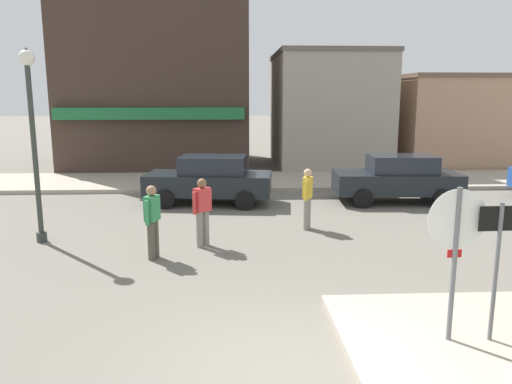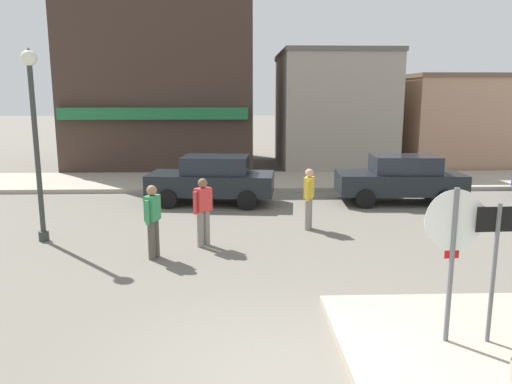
{
  "view_description": "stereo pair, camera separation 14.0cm",
  "coord_description": "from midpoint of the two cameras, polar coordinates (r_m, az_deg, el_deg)",
  "views": [
    {
      "loc": [
        -0.71,
        -5.67,
        3.49
      ],
      "look_at": [
        -0.2,
        4.5,
        1.5
      ],
      "focal_mm": 35.0,
      "sensor_mm": 36.0,
      "label": 1
    },
    {
      "loc": [
        -0.57,
        -5.67,
        3.49
      ],
      "look_at": [
        -0.2,
        4.5,
        1.5
      ],
      "focal_mm": 35.0,
      "sensor_mm": 36.0,
      "label": 2
    }
  ],
  "objects": [
    {
      "name": "building_storefront_left_mid",
      "position": [
        27.45,
        20.91,
        7.7
      ],
      "size": [
        5.81,
        6.56,
        4.44
      ],
      "color": "tan",
      "rests_on": "ground"
    },
    {
      "name": "pedestrian_kerb_side",
      "position": [
        13.09,
        5.59,
        -0.55
      ],
      "size": [
        0.32,
        0.55,
        1.61
      ],
      "color": "gray",
      "rests_on": "ground"
    },
    {
      "name": "stop_sign",
      "position": [
        7.2,
        21.31,
        -5.63
      ],
      "size": [
        0.82,
        0.08,
        2.3
      ],
      "color": "slate",
      "rests_on": "ground"
    },
    {
      "name": "building_storefront_left_near",
      "position": [
        25.48,
        7.9,
        9.32
      ],
      "size": [
        5.2,
        6.97,
        5.52
      ],
      "color": "#9E9384",
      "rests_on": "ground"
    },
    {
      "name": "kerb_far",
      "position": [
        20.07,
        -1.0,
        1.27
      ],
      "size": [
        80.0,
        4.0,
        0.15
      ],
      "primitive_type": "cube",
      "color": "#A89E8C",
      "rests_on": "ground"
    },
    {
      "name": "building_corner_shop",
      "position": [
        25.75,
        -10.97,
        12.32
      ],
      "size": [
        8.73,
        7.95,
        8.28
      ],
      "color": "#3D2D26",
      "rests_on": "ground"
    },
    {
      "name": "one_way_sign",
      "position": [
        7.47,
        25.34,
        -6.85
      ],
      "size": [
        0.6,
        0.06,
        2.1
      ],
      "color": "slate",
      "rests_on": "ground"
    },
    {
      "name": "parked_car_nearest",
      "position": [
        16.17,
        -5.54,
        1.47
      ],
      "size": [
        4.17,
        2.22,
        1.56
      ],
      "color": "black",
      "rests_on": "ground"
    },
    {
      "name": "pedestrian_crossing_near",
      "position": [
        10.9,
        -12.11,
        -3.12
      ],
      "size": [
        0.32,
        0.55,
        1.61
      ],
      "color": "#4C473D",
      "rests_on": "ground"
    },
    {
      "name": "lamp_post",
      "position": [
        12.74,
        -24.55,
        7.68
      ],
      "size": [
        0.36,
        0.36,
        4.54
      ],
      "color": "#333833",
      "rests_on": "ground"
    },
    {
      "name": "ground_plane",
      "position": [
        6.69,
        3.26,
        -20.41
      ],
      "size": [
        160.0,
        160.0,
        0.0
      ],
      "primitive_type": "plane",
      "color": "#6B665B"
    },
    {
      "name": "pedestrian_crossing_far",
      "position": [
        11.6,
        -6.49,
        -2.08
      ],
      "size": [
        0.46,
        0.44,
        1.61
      ],
      "color": "gray",
      "rests_on": "ground"
    },
    {
      "name": "parked_car_second",
      "position": [
        16.93,
        15.64,
        1.54
      ],
      "size": [
        4.08,
        2.04,
        1.56
      ],
      "color": "black",
      "rests_on": "ground"
    }
  ]
}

